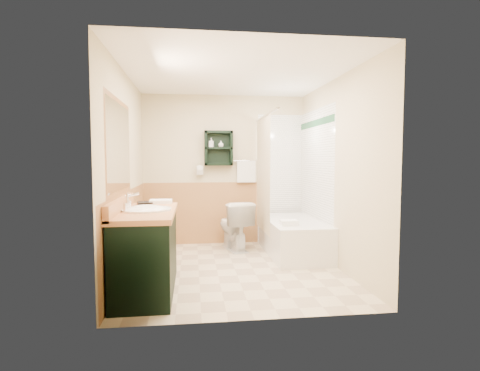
% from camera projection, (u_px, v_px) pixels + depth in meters
% --- Properties ---
extents(floor, '(3.00, 3.00, 0.00)m').
position_uv_depth(floor, '(235.00, 269.00, 4.68)').
color(floor, beige).
rests_on(floor, ground).
extents(back_wall, '(2.60, 0.04, 2.40)m').
position_uv_depth(back_wall, '(224.00, 170.00, 6.10)').
color(back_wall, beige).
rests_on(back_wall, ground).
extents(left_wall, '(0.04, 3.00, 2.40)m').
position_uv_depth(left_wall, '(124.00, 174.00, 4.43)').
color(left_wall, beige).
rests_on(left_wall, ground).
extents(right_wall, '(0.04, 3.00, 2.40)m').
position_uv_depth(right_wall, '(338.00, 173.00, 4.76)').
color(right_wall, beige).
rests_on(right_wall, ground).
extents(ceiling, '(2.60, 3.00, 0.04)m').
position_uv_depth(ceiling, '(235.00, 72.00, 4.51)').
color(ceiling, white).
rests_on(ceiling, back_wall).
extents(wainscot_left, '(2.98, 2.98, 1.00)m').
position_uv_depth(wainscot_left, '(128.00, 232.00, 4.48)').
color(wainscot_left, tan).
rests_on(wainscot_left, left_wall).
extents(wainscot_back, '(2.58, 2.58, 1.00)m').
position_uv_depth(wainscot_back, '(225.00, 213.00, 6.11)').
color(wainscot_back, tan).
rests_on(wainscot_back, back_wall).
extents(mirror_frame, '(1.30, 1.30, 1.00)m').
position_uv_depth(mirror_frame, '(119.00, 147.00, 3.87)').
color(mirror_frame, '#8F5E2E').
rests_on(mirror_frame, left_wall).
extents(mirror_glass, '(1.20, 1.20, 0.90)m').
position_uv_depth(mirror_glass, '(119.00, 147.00, 3.87)').
color(mirror_glass, white).
rests_on(mirror_glass, left_wall).
extents(tile_right, '(1.50, 1.50, 2.10)m').
position_uv_depth(tile_right, '(315.00, 181.00, 5.51)').
color(tile_right, white).
rests_on(tile_right, right_wall).
extents(tile_back, '(0.95, 0.95, 2.10)m').
position_uv_depth(tile_back, '(286.00, 179.00, 6.19)').
color(tile_back, white).
rests_on(tile_back, back_wall).
extents(tile_accent, '(1.50, 1.50, 0.10)m').
position_uv_depth(tile_accent, '(315.00, 123.00, 5.45)').
color(tile_accent, '#144827').
rests_on(tile_accent, right_wall).
extents(wall_shelf, '(0.45, 0.15, 0.55)m').
position_uv_depth(wall_shelf, '(219.00, 148.00, 5.95)').
color(wall_shelf, black).
rests_on(wall_shelf, back_wall).
extents(hair_dryer, '(0.10, 0.24, 0.18)m').
position_uv_depth(hair_dryer, '(200.00, 170.00, 5.96)').
color(hair_dryer, silver).
rests_on(hair_dryer, back_wall).
extents(towel_bar, '(0.40, 0.06, 0.40)m').
position_uv_depth(towel_bar, '(246.00, 161.00, 6.06)').
color(towel_bar, white).
rests_on(towel_bar, back_wall).
extents(curtain_rod, '(0.03, 1.60, 0.03)m').
position_uv_depth(curtain_rod, '(266.00, 115.00, 5.35)').
color(curtain_rod, silver).
rests_on(curtain_rod, back_wall).
extents(shower_curtain, '(1.05, 1.05, 1.70)m').
position_uv_depth(shower_curtain, '(263.00, 174.00, 5.58)').
color(shower_curtain, beige).
rests_on(shower_curtain, curtain_rod).
extents(vanity, '(0.59, 1.34, 0.85)m').
position_uv_depth(vanity, '(147.00, 251.00, 3.88)').
color(vanity, black).
rests_on(vanity, ground).
extents(bathtub, '(0.75, 1.50, 0.50)m').
position_uv_depth(bathtub, '(293.00, 237.00, 5.40)').
color(bathtub, white).
rests_on(bathtub, ground).
extents(toilet, '(0.58, 0.82, 0.73)m').
position_uv_depth(toilet, '(234.00, 226.00, 5.69)').
color(toilet, white).
rests_on(toilet, ground).
extents(counter_towel, '(0.26, 0.20, 0.04)m').
position_uv_depth(counter_towel, '(161.00, 201.00, 4.48)').
color(counter_towel, white).
rests_on(counter_towel, vanity).
extents(vanity_book, '(0.17, 0.05, 0.23)m').
position_uv_depth(vanity_book, '(137.00, 194.00, 4.37)').
color(vanity_book, black).
rests_on(vanity_book, vanity).
extents(tub_towel, '(0.22, 0.18, 0.07)m').
position_uv_depth(tub_towel, '(289.00, 223.00, 4.95)').
color(tub_towel, white).
rests_on(tub_towel, bathtub).
extents(soap_bottle_a, '(0.11, 0.16, 0.07)m').
position_uv_depth(soap_bottle_a, '(211.00, 145.00, 5.93)').
color(soap_bottle_a, white).
rests_on(soap_bottle_a, wall_shelf).
extents(soap_bottle_b, '(0.09, 0.11, 0.08)m').
position_uv_depth(soap_bottle_b, '(221.00, 145.00, 5.94)').
color(soap_bottle_b, white).
rests_on(soap_bottle_b, wall_shelf).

